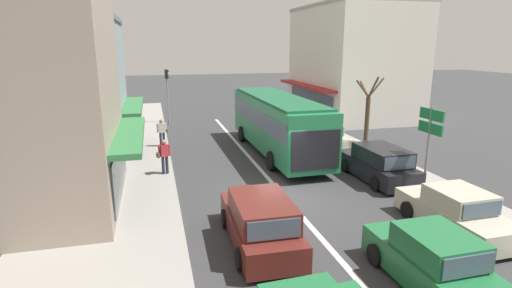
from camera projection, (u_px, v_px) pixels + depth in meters
name	position (u px, v px, depth m)	size (l,w,h in m)	color
ground_plane	(286.00, 198.00, 16.03)	(140.00, 140.00, 0.00)	#353538
lane_centre_line	(260.00, 169.00, 19.78)	(0.20, 28.00, 0.01)	silver
sidewalk_left	(119.00, 166.00, 20.00)	(5.20, 44.00, 0.14)	gray
kerb_right	(354.00, 150.00, 23.15)	(2.80, 44.00, 0.12)	gray
shopfront_mid_block	(49.00, 90.00, 20.81)	(8.41, 7.10, 7.42)	#84939E
building_right_far	(352.00, 62.00, 33.56)	(8.42, 11.11, 9.16)	silver
city_bus	(277.00, 121.00, 22.24)	(2.83, 10.88, 3.23)	#237A4C
hatchback_adjacent_lane_trail	(430.00, 260.00, 10.10)	(1.85, 3.72, 1.54)	#1E6638
wagon_queue_gap_filler	(260.00, 222.00, 12.15)	(2.02, 4.54, 1.58)	#561E19
parked_sedan_kerb_front	(456.00, 212.00, 13.06)	(1.95, 4.23, 1.47)	#B7B29E
parked_wagon_kerb_second	(378.00, 164.00, 18.08)	(1.98, 4.52, 1.58)	black
parked_sedan_kerb_third	(324.00, 137.00, 23.62)	(1.99, 4.25, 1.47)	#B7B29E
parked_sedan_kerb_rear	(291.00, 120.00, 29.13)	(2.01, 4.26, 1.47)	#9EA3A8
traffic_light_downstreet	(167.00, 87.00, 30.25)	(0.33, 0.24, 4.20)	gray
directional_road_sign	(430.00, 129.00, 16.01)	(0.10, 1.40, 3.60)	gray
street_tree_right	(367.00, 119.00, 21.44)	(1.64, 1.86, 4.46)	brown
pedestrian_with_handbag_near	(164.00, 155.00, 18.42)	(0.65, 0.40, 1.63)	#232838
pedestrian_browsing_midblock	(162.00, 131.00, 23.46)	(0.65, 0.27, 1.63)	#232838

